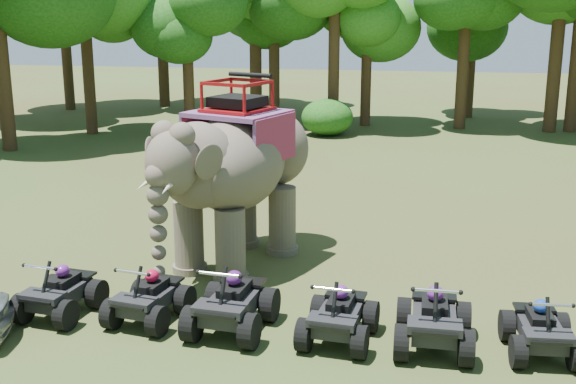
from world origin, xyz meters
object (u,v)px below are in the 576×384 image
(atv_1, at_px, (149,291))
(atv_0, at_px, (59,286))
(elephant, at_px, (236,172))
(atv_3, at_px, (339,309))
(atv_4, at_px, (435,312))
(atv_5, at_px, (542,323))
(atv_2, at_px, (232,296))

(atv_1, bearing_deg, atv_0, -168.38)
(elephant, height_order, atv_3, elephant)
(atv_3, bearing_deg, atv_4, 7.48)
(atv_5, bearing_deg, atv_0, 175.56)
(atv_1, height_order, atv_3, atv_3)
(atv_3, relative_size, atv_5, 1.05)
(elephant, bearing_deg, atv_3, -32.48)
(atv_2, relative_size, atv_5, 1.17)
(atv_2, height_order, atv_5, atv_2)
(atv_5, bearing_deg, elephant, 146.00)
(atv_0, xyz_separation_m, atv_2, (3.46, -0.06, 0.08))
(atv_0, bearing_deg, atv_2, 5.93)
(atv_1, relative_size, atv_4, 0.90)
(atv_2, bearing_deg, atv_1, -179.26)
(atv_1, relative_size, atv_3, 0.97)
(atv_2, bearing_deg, atv_4, 4.90)
(atv_2, bearing_deg, atv_3, 3.31)
(atv_3, bearing_deg, atv_2, -176.00)
(atv_1, distance_m, atv_5, 7.14)
(atv_0, relative_size, atv_4, 0.90)
(atv_3, relative_size, atv_4, 0.92)
(elephant, distance_m, atv_4, 5.98)
(elephant, xyz_separation_m, atv_3, (2.82, -3.70, -1.55))
(atv_4, distance_m, atv_5, 1.81)
(atv_1, bearing_deg, atv_3, 6.44)
(atv_3, bearing_deg, elephant, 133.19)
(elephant, distance_m, atv_3, 4.90)
(atv_3, bearing_deg, atv_0, -175.46)
(atv_0, height_order, atv_3, atv_3)
(atv_1, height_order, atv_5, atv_1)
(elephant, bearing_deg, atv_4, -18.91)
(atv_0, relative_size, atv_2, 0.88)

